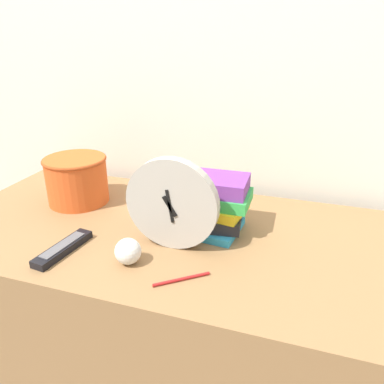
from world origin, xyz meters
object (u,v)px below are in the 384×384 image
(basket, at_px, (77,178))
(tv_remote, at_px, (63,248))
(pen, at_px, (182,279))
(desk_clock, at_px, (172,204))
(crumpled_paper_ball, at_px, (128,251))
(book_stack, at_px, (210,204))

(basket, xyz_separation_m, tv_remote, (0.15, -0.29, -0.07))
(tv_remote, xyz_separation_m, pen, (0.34, -0.02, -0.01))
(desk_clock, xyz_separation_m, crumpled_paper_ball, (-0.08, -0.11, -0.09))
(book_stack, xyz_separation_m, pen, (0.01, -0.27, -0.07))
(basket, bearing_deg, desk_clock, -22.90)
(desk_clock, bearing_deg, pen, -61.54)
(basket, distance_m, pen, 0.59)
(desk_clock, relative_size, book_stack, 1.06)
(pen, bearing_deg, desk_clock, 118.46)
(book_stack, distance_m, pen, 0.28)
(desk_clock, bearing_deg, basket, 157.10)
(tv_remote, xyz_separation_m, crumpled_paper_ball, (0.19, 0.01, 0.02))
(basket, relative_size, crumpled_paper_ball, 3.11)
(basket, relative_size, pen, 1.81)
(crumpled_paper_ball, height_order, pen, crumpled_paper_ball)
(crumpled_paper_ball, bearing_deg, tv_remote, -177.51)
(crumpled_paper_ball, bearing_deg, pen, -10.56)
(desk_clock, distance_m, tv_remote, 0.32)
(basket, relative_size, tv_remote, 1.09)
(desk_clock, relative_size, pen, 2.19)
(book_stack, bearing_deg, pen, -88.65)
(book_stack, xyz_separation_m, tv_remote, (-0.34, -0.25, -0.07))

